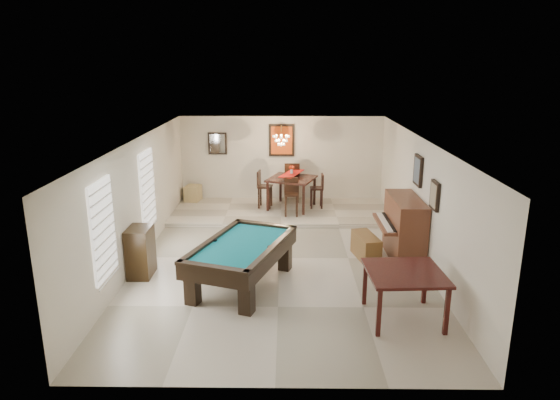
{
  "coord_description": "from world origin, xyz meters",
  "views": [
    {
      "loc": [
        0.13,
        -10.16,
        4.17
      ],
      "look_at": [
        0.0,
        0.6,
        1.15
      ],
      "focal_mm": 32.0,
      "sensor_mm": 36.0,
      "label": 1
    }
  ],
  "objects_px": {
    "piano_bench": "(366,247)",
    "dining_chair_east": "(316,191)",
    "flower_vase": "(292,170)",
    "dining_table": "(291,191)",
    "corner_bench": "(193,193)",
    "dining_chair_north": "(292,182)",
    "square_table": "(403,295)",
    "chandelier": "(281,136)",
    "upright_piano": "(397,229)",
    "apothecary_chest": "(141,252)",
    "pool_table": "(242,265)",
    "dining_chair_west": "(265,189)",
    "dining_chair_south": "(291,197)"
  },
  "relations": [
    {
      "from": "dining_chair_south",
      "to": "corner_bench",
      "type": "height_order",
      "value": "dining_chair_south"
    },
    {
      "from": "square_table",
      "to": "apothecary_chest",
      "type": "xyz_separation_m",
      "value": [
        -4.84,
        1.68,
        0.08
      ]
    },
    {
      "from": "dining_chair_west",
      "to": "chandelier",
      "type": "height_order",
      "value": "chandelier"
    },
    {
      "from": "flower_vase",
      "to": "dining_table",
      "type": "bearing_deg",
      "value": 0.0
    },
    {
      "from": "upright_piano",
      "to": "chandelier",
      "type": "bearing_deg",
      "value": 128.29
    },
    {
      "from": "apothecary_chest",
      "to": "flower_vase",
      "type": "height_order",
      "value": "flower_vase"
    },
    {
      "from": "apothecary_chest",
      "to": "corner_bench",
      "type": "height_order",
      "value": "apothecary_chest"
    },
    {
      "from": "dining_table",
      "to": "dining_chair_west",
      "type": "height_order",
      "value": "dining_chair_west"
    },
    {
      "from": "square_table",
      "to": "dining_chair_south",
      "type": "relative_size",
      "value": 1.21
    },
    {
      "from": "dining_chair_west",
      "to": "chandelier",
      "type": "bearing_deg",
      "value": -116.82
    },
    {
      "from": "dining_chair_north",
      "to": "dining_chair_west",
      "type": "height_order",
      "value": "dining_chair_north"
    },
    {
      "from": "pool_table",
      "to": "chandelier",
      "type": "relative_size",
      "value": 4.16
    },
    {
      "from": "dining_chair_south",
      "to": "dining_chair_east",
      "type": "distance_m",
      "value": 1.05
    },
    {
      "from": "corner_bench",
      "to": "dining_chair_south",
      "type": "bearing_deg",
      "value": -26.22
    },
    {
      "from": "upright_piano",
      "to": "dining_chair_south",
      "type": "relative_size",
      "value": 1.61
    },
    {
      "from": "dining_chair_west",
      "to": "corner_bench",
      "type": "height_order",
      "value": "dining_chair_west"
    },
    {
      "from": "dining_chair_south",
      "to": "dining_chair_east",
      "type": "xyz_separation_m",
      "value": [
        0.72,
        0.76,
        -0.02
      ]
    },
    {
      "from": "piano_bench",
      "to": "flower_vase",
      "type": "bearing_deg",
      "value": 114.65
    },
    {
      "from": "piano_bench",
      "to": "square_table",
      "type": "bearing_deg",
      "value": -85.44
    },
    {
      "from": "dining_table",
      "to": "dining_chair_west",
      "type": "bearing_deg",
      "value": 176.98
    },
    {
      "from": "piano_bench",
      "to": "dining_table",
      "type": "distance_m",
      "value": 3.82
    },
    {
      "from": "dining_chair_south",
      "to": "chandelier",
      "type": "distance_m",
      "value": 1.66
    },
    {
      "from": "upright_piano",
      "to": "apothecary_chest",
      "type": "bearing_deg",
      "value": -169.89
    },
    {
      "from": "upright_piano",
      "to": "dining_chair_west",
      "type": "height_order",
      "value": "upright_piano"
    },
    {
      "from": "flower_vase",
      "to": "corner_bench",
      "type": "xyz_separation_m",
      "value": [
        -2.93,
        0.71,
        -0.88
      ]
    },
    {
      "from": "dining_table",
      "to": "dining_chair_west",
      "type": "distance_m",
      "value": 0.75
    },
    {
      "from": "square_table",
      "to": "upright_piano",
      "type": "relative_size",
      "value": 0.75
    },
    {
      "from": "square_table",
      "to": "dining_chair_south",
      "type": "bearing_deg",
      "value": 108.63
    },
    {
      "from": "dining_chair_north",
      "to": "corner_bench",
      "type": "relative_size",
      "value": 2.33
    },
    {
      "from": "dining_chair_east",
      "to": "apothecary_chest",
      "type": "bearing_deg",
      "value": -41.3
    },
    {
      "from": "piano_bench",
      "to": "chandelier",
      "type": "relative_size",
      "value": 1.59
    },
    {
      "from": "dining_chair_north",
      "to": "chandelier",
      "type": "distance_m",
      "value": 1.81
    },
    {
      "from": "upright_piano",
      "to": "dining_chair_east",
      "type": "relative_size",
      "value": 1.68
    },
    {
      "from": "square_table",
      "to": "dining_table",
      "type": "distance_m",
      "value": 6.36
    },
    {
      "from": "piano_bench",
      "to": "dining_chair_east",
      "type": "distance_m",
      "value": 3.62
    },
    {
      "from": "dining_table",
      "to": "apothecary_chest",
      "type": "bearing_deg",
      "value": -124.64
    },
    {
      "from": "dining_chair_north",
      "to": "dining_chair_west",
      "type": "xyz_separation_m",
      "value": [
        -0.78,
        -0.66,
        -0.06
      ]
    },
    {
      "from": "dining_chair_west",
      "to": "pool_table",
      "type": "bearing_deg",
      "value": -175.18
    },
    {
      "from": "apothecary_chest",
      "to": "dining_chair_north",
      "type": "height_order",
      "value": "dining_chair_north"
    },
    {
      "from": "upright_piano",
      "to": "dining_chair_north",
      "type": "relative_size",
      "value": 1.39
    },
    {
      "from": "apothecary_chest",
      "to": "dining_table",
      "type": "bearing_deg",
      "value": 55.36
    },
    {
      "from": "dining_table",
      "to": "corner_bench",
      "type": "distance_m",
      "value": 3.03
    },
    {
      "from": "apothecary_chest",
      "to": "dining_chair_south",
      "type": "relative_size",
      "value": 0.99
    },
    {
      "from": "dining_chair_west",
      "to": "dining_chair_north",
      "type": "bearing_deg",
      "value": -41.86
    },
    {
      "from": "piano_bench",
      "to": "dining_chair_west",
      "type": "bearing_deg",
      "value": 123.75
    },
    {
      "from": "apothecary_chest",
      "to": "dining_chair_east",
      "type": "height_order",
      "value": "dining_chair_east"
    },
    {
      "from": "flower_vase",
      "to": "dining_chair_north",
      "type": "bearing_deg",
      "value": 87.84
    },
    {
      "from": "pool_table",
      "to": "dining_chair_north",
      "type": "bearing_deg",
      "value": 98.8
    },
    {
      "from": "flower_vase",
      "to": "pool_table",
      "type": "bearing_deg",
      "value": -101.5
    },
    {
      "from": "flower_vase",
      "to": "chandelier",
      "type": "xyz_separation_m",
      "value": [
        -0.29,
        -0.28,
        0.97
      ]
    }
  ]
}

